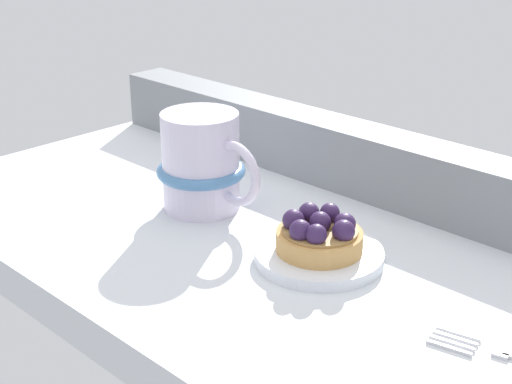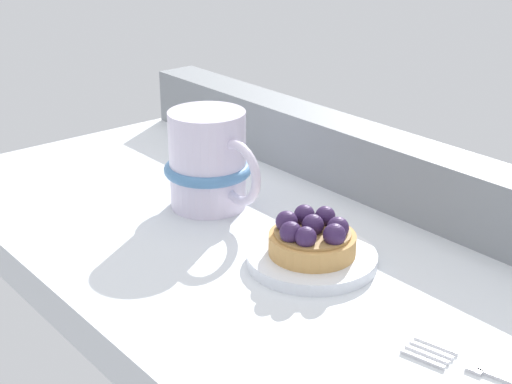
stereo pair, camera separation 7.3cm
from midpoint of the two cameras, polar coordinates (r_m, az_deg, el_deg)
The scene contains 5 objects.
ground_plane at distance 71.38cm, azimuth -0.28°, elevation -6.15°, with size 87.75×39.58×4.03cm, color silver.
window_rail_back at distance 80.90cm, azimuth 8.16°, elevation 1.60°, with size 86.00×5.59×7.21cm, color gray.
dessert_plate at distance 68.81cm, azimuth 1.78°, elevation -4.94°, with size 11.90×11.90×1.11cm.
raspberry_tart at distance 67.77cm, azimuth 1.79°, elevation -3.32°, with size 7.92×7.92×3.79cm.
coffee_mug at distance 78.38cm, azimuth -6.75°, elevation 2.14°, with size 13.13×9.34×10.44cm.
Camera 1 is at (41.26, -47.30, 32.49)cm, focal length 52.62 mm.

